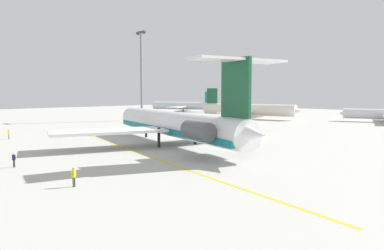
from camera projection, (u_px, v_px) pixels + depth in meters
The scene contains 10 objects.
ground at pixel (90, 149), 53.24m from camera, with size 290.50×290.50×0.00m, color #B7B5AD.
main_jetliner at pixel (177, 124), 56.25m from camera, with size 42.01×37.54×12.38m.
airliner_far_left at pixel (181, 106), 157.79m from camera, with size 27.17×27.51×8.73m.
airliner_mid_left at pixel (250, 110), 114.24m from camera, with size 32.25×32.17×9.71m.
ground_crew_near_nose at pixel (14, 158), 40.07m from camera, with size 0.34×0.30×1.67m.
ground_crew_near_tail at pixel (9, 133), 64.26m from camera, with size 0.45×0.29×1.81m.
ground_crew_portside at pixel (74, 174), 31.80m from camera, with size 0.28×0.45×1.76m.
safety_cone_nose at pixel (56, 135), 68.90m from camera, with size 0.40×0.40×0.55m, color #EA590F.
taxiway_centreline at pixel (130, 150), 51.88m from camera, with size 71.46×0.36×0.01m, color gold.
light_mast at pixel (141, 72), 105.63m from camera, with size 4.00×0.70×26.02m.
Camera 1 is at (48.52, -25.49, 8.34)m, focal length 33.76 mm.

